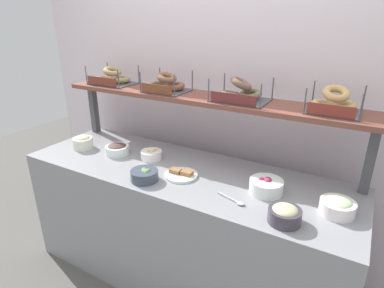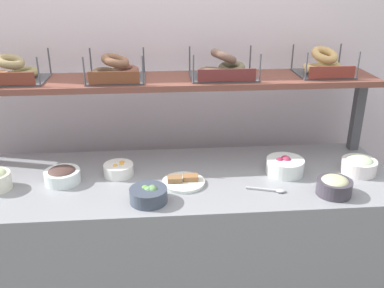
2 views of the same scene
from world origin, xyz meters
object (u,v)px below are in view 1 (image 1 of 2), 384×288
Objects in this scene: bowl_beet_salad at (266,186)px; bowl_chocolate_spread at (117,149)px; bowl_potato_salad at (83,142)px; bowl_fruit_salad at (152,155)px; bowl_scallion_spread at (337,206)px; bagel_basket_sesame at (334,104)px; bowl_veggie_mix at (145,175)px; serving_plate_white at (181,174)px; bagel_basket_cinnamon_raisin at (166,85)px; serving_spoon_near_plate at (235,201)px; bowl_tuna_salad at (285,214)px; bagel_basket_poppy at (240,93)px; bagel_basket_everything at (112,78)px.

bowl_chocolate_spread is at bearing -179.71° from bowl_beet_salad.
bowl_potato_salad is 0.78× the size of bowl_beet_salad.
bowl_fruit_salad is 0.27m from bowl_chocolate_spread.
bowl_scallion_spread is 0.54m from bagel_basket_sesame.
bowl_scallion_spread is at bearing 10.69° from bowl_veggie_mix.
bagel_basket_cinnamon_raisin reaches higher than serving_plate_white.
bowl_fruit_salad is 0.78× the size of bowl_beet_salad.
serving_spoon_near_plate is at bearing -121.51° from bowl_beet_salad.
bowl_fruit_salad is 0.34m from serving_plate_white.
bagel_basket_poppy is at bearing 132.55° from bowl_tuna_salad.
bowl_tuna_salad is at bearing -13.09° from serving_plate_white.
bagel_basket_poppy reaches higher than bagel_basket_cinnamon_raisin.
bagel_basket_poppy is (0.23, 0.33, 0.47)m from serving_plate_white.
bowl_tuna_salad is at bearing -54.37° from bowl_beet_salad.
bowl_tuna_salad is at bearing -10.01° from serving_spoon_near_plate.
bagel_basket_sesame is (1.59, 0.00, 0.00)m from bagel_basket_everything.
bagel_basket_sesame is at bearing 80.42° from bowl_tuna_salad.
bowl_fruit_salad reaches higher than serving_plate_white.
bowl_beet_salad is 0.91× the size of serving_plate_white.
bowl_fruit_salad is at bearing -167.99° from bagel_basket_sesame.
bowl_beet_salad reaches higher than bowl_veggie_mix.
bowl_beet_salad is at bearing 7.83° from serving_plate_white.
bowl_fruit_salad is at bearing 162.36° from serving_spoon_near_plate.
bowl_fruit_salad is 0.73m from bagel_basket_poppy.
bowl_fruit_salad is 0.72m from bagel_basket_everything.
bagel_basket_sesame is (1.34, 0.28, 0.44)m from bowl_chocolate_spread.
bagel_basket_everything is at bearing 179.29° from bagel_basket_poppy.
bowl_tuna_salad is at bearing -15.59° from bowl_fruit_salad.
bagel_basket_poppy is (1.10, 0.31, 0.43)m from bowl_potato_salad.
bagel_basket_cinnamon_raisin is at bearing -178.84° from bagel_basket_sesame.
bowl_potato_salad is 0.43× the size of bagel_basket_poppy.
bowl_veggie_mix is 0.50× the size of bagel_basket_everything.
serving_spoon_near_plate is at bearing -15.13° from serving_plate_white.
bowl_veggie_mix is at bearing -136.68° from serving_plate_white.
bowl_fruit_salad is 0.53× the size of bagel_basket_sesame.
bowl_chocolate_spread is 0.50× the size of bagel_basket_poppy.
serving_plate_white is at bearing -45.96° from bagel_basket_cinnamon_raisin.
bowl_potato_salad is at bearing 166.26° from bowl_veggie_mix.
bagel_basket_poppy reaches higher than bowl_potato_salad.
bowl_tuna_salad is 0.28m from serving_spoon_near_plate.
bagel_basket_sesame is (0.25, 0.28, 0.44)m from bowl_beet_salad.
serving_plate_white is (0.87, -0.02, -0.04)m from bowl_potato_salad.
bowl_chocolate_spread is 0.83× the size of serving_plate_white.
bowl_chocolate_spread is 0.58m from bagel_basket_everything.
bagel_basket_everything reaches higher than bowl_veggie_mix.
bowl_beet_salad is 0.56× the size of bagel_basket_everything.
bowl_fruit_salad is at bearing 176.43° from bowl_scallion_spread.
bowl_beet_salad reaches higher than bowl_chocolate_spread.
bowl_veggie_mix is at bearing -175.51° from serving_spoon_near_plate.
bagel_basket_everything is at bearing 159.80° from serving_spoon_near_plate.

